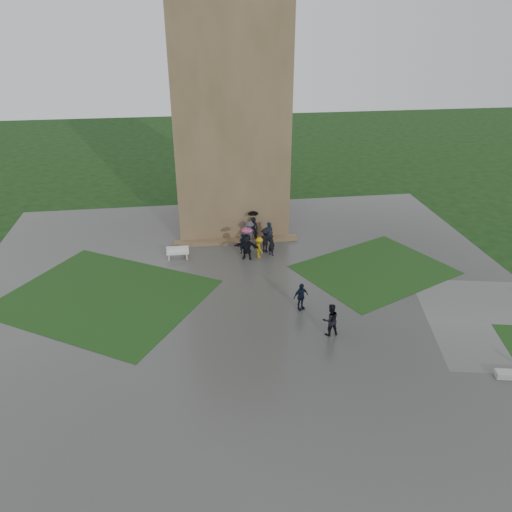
{
  "coord_description": "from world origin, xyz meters",
  "views": [
    {
      "loc": [
        -3.2,
        -22.35,
        15.22
      ],
      "look_at": [
        0.78,
        5.75,
        1.2
      ],
      "focal_mm": 35.0,
      "sensor_mm": 36.0,
      "label": 1
    }
  ],
  "objects": [
    {
      "name": "pedestrian_near",
      "position": [
        3.62,
        -1.56,
        0.91
      ],
      "size": [
        0.93,
        0.62,
        1.79
      ],
      "primitive_type": "imported",
      "rotation": [
        0.0,
        0.0,
        3.28
      ],
      "color": "black",
      "rests_on": "plaza"
    },
    {
      "name": "pedestrian_mid",
      "position": [
        2.66,
        1.07,
        0.83
      ],
      "size": [
        1.08,
        0.86,
        1.62
      ],
      "primitive_type": "imported",
      "rotation": [
        0.0,
        0.0,
        0.38
      ],
      "color": "black",
      "rests_on": "plaza"
    },
    {
      "name": "bench",
      "position": [
        -4.19,
        8.46,
        0.47
      ],
      "size": [
        1.51,
        0.5,
        0.87
      ],
      "rotation": [
        0.0,
        0.0,
        -0.02
      ],
      "color": "silver",
      "rests_on": "plaza"
    },
    {
      "name": "ground",
      "position": [
        0.0,
        0.0,
        0.0
      ],
      "size": [
        120.0,
        120.0,
        0.0
      ],
      "primitive_type": "plane",
      "color": "black"
    },
    {
      "name": "plaza",
      "position": [
        0.0,
        2.0,
        0.01
      ],
      "size": [
        34.0,
        34.0,
        0.02
      ],
      "primitive_type": "cube",
      "color": "#393936",
      "rests_on": "ground"
    },
    {
      "name": "lawn_inset_right",
      "position": [
        8.5,
        5.0,
        0.03
      ],
      "size": [
        11.12,
        10.15,
        0.01
      ],
      "primitive_type": "cube",
      "rotation": [
        0.0,
        0.0,
        0.44
      ],
      "color": "#163613",
      "rests_on": "plaza"
    },
    {
      "name": "tower",
      "position": [
        0.0,
        15.0,
        9.0
      ],
      "size": [
        8.0,
        8.0,
        18.0
      ],
      "primitive_type": "cube",
      "color": "brown",
      "rests_on": "ground"
    },
    {
      "name": "tower_plinth",
      "position": [
        0.0,
        10.6,
        0.13
      ],
      "size": [
        9.0,
        0.8,
        0.22
      ],
      "primitive_type": "cube",
      "color": "brown",
      "rests_on": "plaza"
    },
    {
      "name": "visitor_cluster",
      "position": [
        1.05,
        8.86,
        1.12
      ],
      "size": [
        3.03,
        3.68,
        2.53
      ],
      "color": "black",
      "rests_on": "plaza"
    },
    {
      "name": "lawn_inset_left",
      "position": [
        -8.5,
        4.0,
        0.03
      ],
      "size": [
        14.1,
        13.46,
        0.01
      ],
      "primitive_type": "cube",
      "rotation": [
        0.0,
        0.0,
        -0.56
      ],
      "color": "#163613",
      "rests_on": "plaza"
    }
  ]
}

